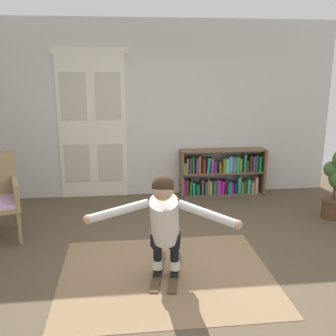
# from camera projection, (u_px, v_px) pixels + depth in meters

# --- Properties ---
(ground_plane) EXTENTS (7.20, 7.20, 0.00)m
(ground_plane) POSITION_uv_depth(u_px,v_px,m) (178.00, 264.00, 4.40)
(ground_plane) COLOR brown
(back_wall) EXTENTS (6.00, 0.10, 2.90)m
(back_wall) POSITION_uv_depth(u_px,v_px,m) (157.00, 110.00, 6.53)
(back_wall) COLOR silver
(back_wall) RESTS_ON ground
(double_door) EXTENTS (1.22, 0.05, 2.45)m
(double_door) POSITION_uv_depth(u_px,v_px,m) (92.00, 125.00, 6.41)
(double_door) COLOR silver
(double_door) RESTS_ON ground
(rug) EXTENTS (2.24, 1.81, 0.01)m
(rug) POSITION_uv_depth(u_px,v_px,m) (166.00, 275.00, 4.17)
(rug) COLOR #8A6D4E
(rug) RESTS_ON ground
(bookshelf) EXTENTS (1.46, 0.30, 0.79)m
(bookshelf) POSITION_uv_depth(u_px,v_px,m) (221.00, 174.00, 6.72)
(bookshelf) COLOR brown
(bookshelf) RESTS_ON ground
(skis_pair) EXTENTS (0.42, 0.80, 0.07)m
(skis_pair) POSITION_uv_depth(u_px,v_px,m) (166.00, 272.00, 4.19)
(skis_pair) COLOR brown
(skis_pair) RESTS_ON rug
(person_skier) EXTENTS (1.45, 0.75, 1.12)m
(person_skier) POSITION_uv_depth(u_px,v_px,m) (164.00, 219.00, 3.84)
(person_skier) COLOR white
(person_skier) RESTS_ON skis_pair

